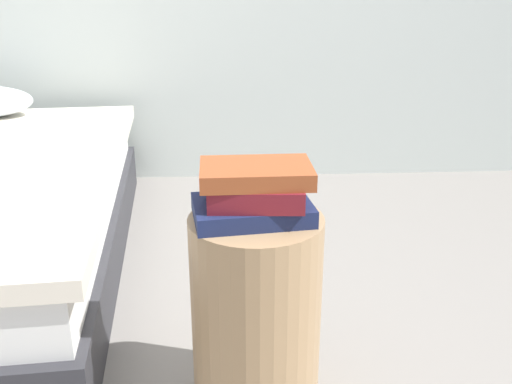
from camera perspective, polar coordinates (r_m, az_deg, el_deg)
side_table at (r=1.60m, az=0.00°, el=-11.92°), size 0.35×0.35×0.56m
book_navy at (r=1.46m, az=-0.38°, el=-1.80°), size 0.31×0.23×0.04m
book_maroon at (r=1.43m, az=-0.12°, el=-0.11°), size 0.24×0.18×0.05m
book_rust at (r=1.42m, az=-0.00°, el=1.84°), size 0.28×0.18×0.04m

